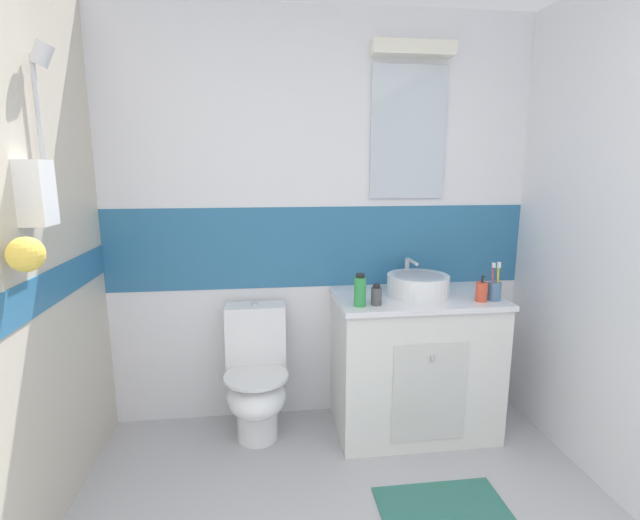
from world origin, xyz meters
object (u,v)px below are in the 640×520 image
(toilet, at_px, (256,378))
(mouthwash_bottle, at_px, (360,291))
(sink_basin, at_px, (418,284))
(toothbrush_cup, at_px, (494,289))
(soap_dispenser, at_px, (481,292))
(lotion_bottle_short, at_px, (376,295))

(toilet, relative_size, mouthwash_bottle, 4.41)
(sink_basin, bearing_deg, toothbrush_cup, -22.90)
(toothbrush_cup, height_order, mouthwash_bottle, toothbrush_cup)
(soap_dispenser, bearing_deg, toothbrush_cup, 8.47)
(soap_dispenser, relative_size, mouthwash_bottle, 0.84)
(toothbrush_cup, height_order, soap_dispenser, toothbrush_cup)
(sink_basin, bearing_deg, toilet, 178.15)
(soap_dispenser, bearing_deg, toilet, 170.63)
(toilet, bearing_deg, soap_dispenser, -9.37)
(toilet, height_order, soap_dispenser, soap_dispenser)
(toilet, relative_size, soap_dispenser, 5.28)
(sink_basin, relative_size, mouthwash_bottle, 2.26)
(soap_dispenser, relative_size, lotion_bottle_short, 1.28)
(toothbrush_cup, bearing_deg, mouthwash_bottle, -178.75)
(mouthwash_bottle, xyz_separation_m, lotion_bottle_short, (0.09, 0.01, -0.03))
(toilet, bearing_deg, sink_basin, -1.85)
(toilet, height_order, toothbrush_cup, toothbrush_cup)
(sink_basin, distance_m, soap_dispenser, 0.36)
(toilet, distance_m, lotion_bottle_short, 0.88)
(toilet, height_order, lotion_bottle_short, lotion_bottle_short)
(toothbrush_cup, bearing_deg, toilet, 171.71)
(toilet, xyz_separation_m, soap_dispenser, (1.26, -0.21, 0.54))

